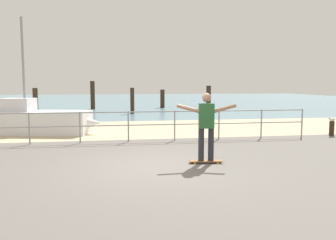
{
  "coord_description": "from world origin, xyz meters",
  "views": [
    {
      "loc": [
        -0.99,
        -7.75,
        1.94
      ],
      "look_at": [
        0.63,
        2.0,
        0.9
      ],
      "focal_mm": 36.3,
      "sensor_mm": 36.0,
      "label": 1
    }
  ],
  "objects_px": {
    "sailboat": "(37,121)",
    "skateboard": "(206,161)",
    "skateboarder": "(206,123)",
    "seagull": "(332,119)",
    "bollard_short": "(332,129)"
  },
  "relations": [
    {
      "from": "sailboat",
      "to": "skateboard",
      "type": "distance_m",
      "value": 7.93
    },
    {
      "from": "skateboard",
      "to": "seagull",
      "type": "distance_m",
      "value": 6.93
    },
    {
      "from": "sailboat",
      "to": "bollard_short",
      "type": "xyz_separation_m",
      "value": [
        11.06,
        -2.42,
        -0.24
      ]
    },
    {
      "from": "skateboard",
      "to": "skateboarder",
      "type": "xyz_separation_m",
      "value": [
        -0.0,
        -0.0,
        0.95
      ]
    },
    {
      "from": "sailboat",
      "to": "skateboard",
      "type": "relative_size",
      "value": 6.19
    },
    {
      "from": "sailboat",
      "to": "seagull",
      "type": "xyz_separation_m",
      "value": [
        11.05,
        -2.43,
        0.12
      ]
    },
    {
      "from": "seagull",
      "to": "sailboat",
      "type": "bearing_deg",
      "value": 167.62
    },
    {
      "from": "sailboat",
      "to": "bollard_short",
      "type": "relative_size",
      "value": 9.07
    },
    {
      "from": "skateboard",
      "to": "skateboarder",
      "type": "distance_m",
      "value": 0.95
    },
    {
      "from": "seagull",
      "to": "skateboard",
      "type": "bearing_deg",
      "value": -148.66
    },
    {
      "from": "seagull",
      "to": "bollard_short",
      "type": "bearing_deg",
      "value": 26.62
    },
    {
      "from": "sailboat",
      "to": "seagull",
      "type": "relative_size",
      "value": 11.09
    },
    {
      "from": "skateboarder",
      "to": "seagull",
      "type": "xyz_separation_m",
      "value": [
        5.9,
        3.59,
        -0.38
      ]
    },
    {
      "from": "bollard_short",
      "to": "skateboarder",
      "type": "bearing_deg",
      "value": -148.67
    },
    {
      "from": "sailboat",
      "to": "skateboarder",
      "type": "distance_m",
      "value": 7.94
    }
  ]
}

